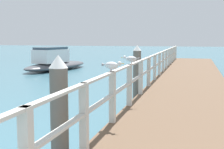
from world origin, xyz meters
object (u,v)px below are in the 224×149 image
at_px(dock_piling_near, 59,119).
at_px(seagull_foreground, 112,65).
at_px(boat_2, 55,62).
at_px(seagull_background, 131,59).
at_px(dock_piling_far, 137,73).

distance_m(dock_piling_near, seagull_foreground, 1.84).
height_order(seagull_foreground, boat_2, seagull_foreground).
height_order(seagull_background, boat_2, seagull_background).
relative_size(dock_piling_far, boat_2, 0.30).
xyz_separation_m(dock_piling_far, boat_2, (-7.52, 8.88, -0.48)).
xyz_separation_m(dock_piling_near, boat_2, (-7.52, 15.30, -0.48)).
xyz_separation_m(dock_piling_near, seagull_foreground, (0.39, 1.65, 0.71)).
relative_size(dock_piling_far, seagull_background, 4.28).
bearing_deg(dock_piling_far, seagull_foreground, -85.34).
distance_m(seagull_foreground, boat_2, 15.82).
relative_size(seagull_foreground, seagull_background, 1.01).
bearing_deg(dock_piling_near, seagull_background, 84.06).
height_order(dock_piling_near, seagull_foreground, dock_piling_near).
xyz_separation_m(dock_piling_near, seagull_background, (0.37, 3.58, 0.71)).
distance_m(dock_piling_far, seagull_foreground, 4.84).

